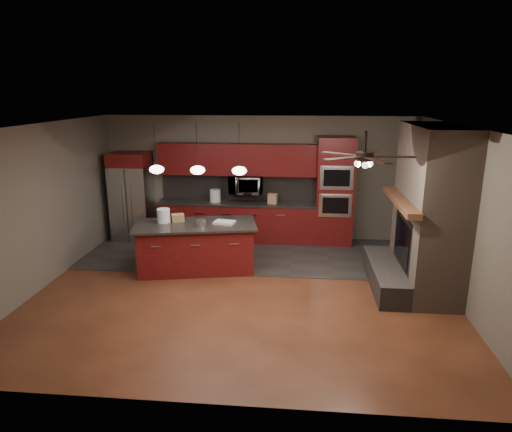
# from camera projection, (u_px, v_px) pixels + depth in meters

# --- Properties ---
(ground) EXTENTS (7.00, 7.00, 0.00)m
(ground) POSITION_uv_depth(u_px,v_px,m) (244.00, 290.00, 7.89)
(ground) COLOR brown
(ground) RESTS_ON ground
(ceiling) EXTENTS (7.00, 6.00, 0.02)m
(ceiling) POSITION_uv_depth(u_px,v_px,m) (243.00, 126.00, 7.15)
(ceiling) COLOR white
(ceiling) RESTS_ON back_wall
(back_wall) EXTENTS (7.00, 0.02, 2.80)m
(back_wall) POSITION_uv_depth(u_px,v_px,m) (259.00, 178.00, 10.40)
(back_wall) COLOR #645A50
(back_wall) RESTS_ON ground
(right_wall) EXTENTS (0.02, 6.00, 2.80)m
(right_wall) POSITION_uv_depth(u_px,v_px,m) (463.00, 217.00, 7.20)
(right_wall) COLOR #645A50
(right_wall) RESTS_ON ground
(left_wall) EXTENTS (0.02, 6.00, 2.80)m
(left_wall) POSITION_uv_depth(u_px,v_px,m) (41.00, 207.00, 7.84)
(left_wall) COLOR #645A50
(left_wall) RESTS_ON ground
(slate_tile_patch) EXTENTS (7.00, 2.40, 0.01)m
(slate_tile_patch) POSITION_uv_depth(u_px,v_px,m) (254.00, 254.00, 9.62)
(slate_tile_patch) COLOR #302E2B
(slate_tile_patch) RESTS_ON ground
(fireplace_column) EXTENTS (1.30, 2.10, 2.80)m
(fireplace_column) POSITION_uv_depth(u_px,v_px,m) (425.00, 216.00, 7.66)
(fireplace_column) COLOR #786556
(fireplace_column) RESTS_ON ground
(back_cabinetry) EXTENTS (3.59, 0.64, 2.20)m
(back_cabinetry) POSITION_uv_depth(u_px,v_px,m) (237.00, 202.00, 10.33)
(back_cabinetry) COLOR maroon
(back_cabinetry) RESTS_ON ground
(oven_tower) EXTENTS (0.80, 0.63, 2.38)m
(oven_tower) POSITION_uv_depth(u_px,v_px,m) (335.00, 191.00, 10.01)
(oven_tower) COLOR maroon
(oven_tower) RESTS_ON ground
(microwave) EXTENTS (0.73, 0.41, 0.50)m
(microwave) POSITION_uv_depth(u_px,v_px,m) (246.00, 184.00, 10.21)
(microwave) COLOR silver
(microwave) RESTS_ON back_cabinetry
(refrigerator) EXTENTS (0.85, 0.75, 2.00)m
(refrigerator) POSITION_uv_depth(u_px,v_px,m) (132.00, 196.00, 10.40)
(refrigerator) COLOR silver
(refrigerator) RESTS_ON ground
(kitchen_island) EXTENTS (2.42, 1.46, 0.92)m
(kitchen_island) POSITION_uv_depth(u_px,v_px,m) (196.00, 247.00, 8.66)
(kitchen_island) COLOR maroon
(kitchen_island) RESTS_ON ground
(white_bucket) EXTENTS (0.34, 0.34, 0.26)m
(white_bucket) POSITION_uv_depth(u_px,v_px,m) (164.00, 216.00, 8.60)
(white_bucket) COLOR white
(white_bucket) RESTS_ON kitchen_island
(paint_can) EXTENTS (0.19, 0.19, 0.12)m
(paint_can) POSITION_uv_depth(u_px,v_px,m) (201.00, 223.00, 8.38)
(paint_can) COLOR silver
(paint_can) RESTS_ON kitchen_island
(paint_tray) EXTENTS (0.42, 0.33, 0.04)m
(paint_tray) POSITION_uv_depth(u_px,v_px,m) (225.00, 222.00, 8.57)
(paint_tray) COLOR silver
(paint_tray) RESTS_ON kitchen_island
(cardboard_box) EXTENTS (0.27, 0.24, 0.14)m
(cardboard_box) POSITION_uv_depth(u_px,v_px,m) (178.00, 218.00, 8.67)
(cardboard_box) COLOR olive
(cardboard_box) RESTS_ON kitchen_island
(counter_bucket) EXTENTS (0.31, 0.31, 0.28)m
(counter_bucket) POSITION_uv_depth(u_px,v_px,m) (215.00, 196.00, 10.29)
(counter_bucket) COLOR white
(counter_bucket) RESTS_ON back_cabinetry
(counter_box) EXTENTS (0.23, 0.20, 0.22)m
(counter_box) POSITION_uv_depth(u_px,v_px,m) (273.00, 199.00, 10.14)
(counter_box) COLOR #AF795A
(counter_box) RESTS_ON back_cabinetry
(pendant_left) EXTENTS (0.26, 0.26, 0.92)m
(pendant_left) POSITION_uv_depth(u_px,v_px,m) (157.00, 169.00, 8.19)
(pendant_left) COLOR black
(pendant_left) RESTS_ON ceiling
(pendant_center) EXTENTS (0.26, 0.26, 0.92)m
(pendant_center) POSITION_uv_depth(u_px,v_px,m) (198.00, 170.00, 8.12)
(pendant_center) COLOR black
(pendant_center) RESTS_ON ceiling
(pendant_right) EXTENTS (0.26, 0.26, 0.92)m
(pendant_right) POSITION_uv_depth(u_px,v_px,m) (239.00, 171.00, 8.05)
(pendant_right) COLOR black
(pendant_right) RESTS_ON ceiling
(ceiling_fan) EXTENTS (1.27, 1.33, 0.41)m
(ceiling_fan) POSITION_uv_depth(u_px,v_px,m) (365.00, 156.00, 6.31)
(ceiling_fan) COLOR black
(ceiling_fan) RESTS_ON ceiling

